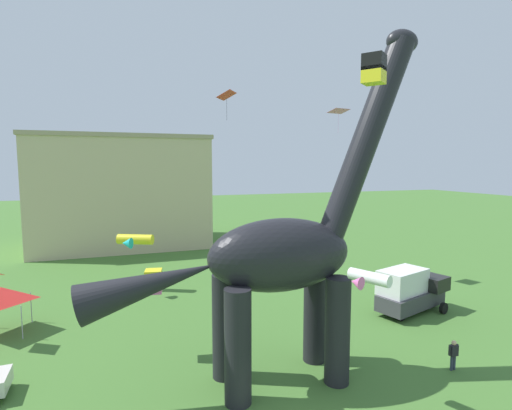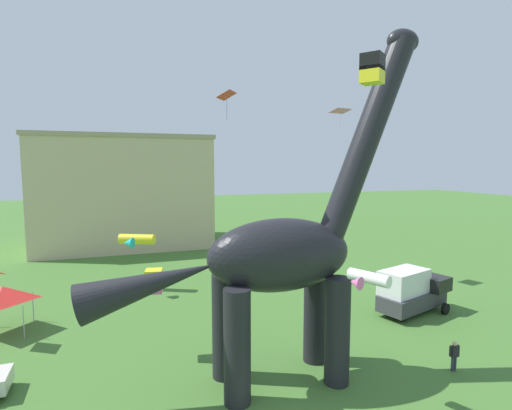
{
  "view_description": "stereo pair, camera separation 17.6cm",
  "coord_description": "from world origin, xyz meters",
  "px_view_note": "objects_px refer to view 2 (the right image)",
  "views": [
    {
      "loc": [
        -6.36,
        -12.27,
        10.61
      ],
      "look_at": [
        0.17,
        6.35,
        8.57
      ],
      "focal_mm": 27.38,
      "sensor_mm": 36.0,
      "label": 1
    },
    {
      "loc": [
        -6.2,
        -12.33,
        10.61
      ],
      "look_at": [
        0.17,
        6.35,
        8.57
      ],
      "focal_mm": 27.38,
      "sensor_mm": 36.0,
      "label": 2
    }
  ],
  "objects_px": {
    "person_near_flyer": "(454,353)",
    "kite_mid_right": "(154,281)",
    "kite_high_left": "(227,95)",
    "festival_canopy_tent": "(3,293)",
    "kite_near_high": "(366,279)",
    "kite_far_left": "(135,240)",
    "dinosaur_sculpture": "(279,255)",
    "kite_high_right": "(340,111)",
    "parked_box_truck": "(411,290)",
    "kite_mid_left": "(372,69)"
  },
  "relations": [
    {
      "from": "dinosaur_sculpture",
      "to": "kite_mid_right",
      "type": "height_order",
      "value": "dinosaur_sculpture"
    },
    {
      "from": "festival_canopy_tent",
      "to": "kite_high_right",
      "type": "distance_m",
      "value": 29.24
    },
    {
      "from": "dinosaur_sculpture",
      "to": "parked_box_truck",
      "type": "distance_m",
      "value": 14.15
    },
    {
      "from": "person_near_flyer",
      "to": "kite_mid_right",
      "type": "relative_size",
      "value": 1.26
    },
    {
      "from": "parked_box_truck",
      "to": "kite_high_left",
      "type": "distance_m",
      "value": 19.11
    },
    {
      "from": "festival_canopy_tent",
      "to": "kite_high_left",
      "type": "relative_size",
      "value": 2.25
    },
    {
      "from": "kite_high_left",
      "to": "kite_mid_right",
      "type": "relative_size",
      "value": 1.11
    },
    {
      "from": "person_near_flyer",
      "to": "kite_high_left",
      "type": "xyz_separation_m",
      "value": [
        -10.82,
        4.45,
        13.09
      ]
    },
    {
      "from": "kite_near_high",
      "to": "kite_high_right",
      "type": "height_order",
      "value": "kite_high_right"
    },
    {
      "from": "kite_near_high",
      "to": "kite_far_left",
      "type": "xyz_separation_m",
      "value": [
        -8.76,
        19.98,
        -1.48
      ]
    },
    {
      "from": "dinosaur_sculpture",
      "to": "parked_box_truck",
      "type": "relative_size",
      "value": 2.92
    },
    {
      "from": "person_near_flyer",
      "to": "kite_near_high",
      "type": "height_order",
      "value": "kite_near_high"
    },
    {
      "from": "person_near_flyer",
      "to": "kite_high_right",
      "type": "bearing_deg",
      "value": 92.4
    },
    {
      "from": "festival_canopy_tent",
      "to": "kite_high_left",
      "type": "bearing_deg",
      "value": -34.11
    },
    {
      "from": "kite_mid_right",
      "to": "kite_far_left",
      "type": "bearing_deg",
      "value": 92.95
    },
    {
      "from": "kite_near_high",
      "to": "kite_mid_left",
      "type": "bearing_deg",
      "value": -124.99
    },
    {
      "from": "festival_canopy_tent",
      "to": "kite_far_left",
      "type": "relative_size",
      "value": 1.02
    },
    {
      "from": "parked_box_truck",
      "to": "kite_mid_right",
      "type": "xyz_separation_m",
      "value": [
        -17.88,
        -0.64,
        2.64
      ]
    },
    {
      "from": "kite_near_high",
      "to": "kite_far_left",
      "type": "relative_size",
      "value": 0.62
    },
    {
      "from": "parked_box_truck",
      "to": "kite_mid_left",
      "type": "xyz_separation_m",
      "value": [
        -11.64,
        -11.15,
        12.01
      ]
    },
    {
      "from": "dinosaur_sculpture",
      "to": "person_near_flyer",
      "type": "bearing_deg",
      "value": 0.76
    },
    {
      "from": "kite_far_left",
      "to": "kite_mid_right",
      "type": "xyz_separation_m",
      "value": [
        0.63,
        -12.18,
        -0.07
      ]
    },
    {
      "from": "festival_canopy_tent",
      "to": "kite_high_right",
      "type": "xyz_separation_m",
      "value": [
        26.03,
        3.5,
        12.85
      ]
    },
    {
      "from": "dinosaur_sculpture",
      "to": "kite_near_high",
      "type": "xyz_separation_m",
      "value": [
        2.6,
        -3.35,
        -0.47
      ]
    },
    {
      "from": "kite_far_left",
      "to": "kite_near_high",
      "type": "bearing_deg",
      "value": -66.33
    },
    {
      "from": "kite_high_left",
      "to": "kite_near_high",
      "type": "bearing_deg",
      "value": -51.29
    },
    {
      "from": "parked_box_truck",
      "to": "dinosaur_sculpture",
      "type": "bearing_deg",
      "value": -174.2
    },
    {
      "from": "kite_far_left",
      "to": "kite_high_left",
      "type": "bearing_deg",
      "value": -73.53
    },
    {
      "from": "kite_high_left",
      "to": "kite_near_high",
      "type": "relative_size",
      "value": 0.73
    },
    {
      "from": "dinosaur_sculpture",
      "to": "kite_high_left",
      "type": "xyz_separation_m",
      "value": [
        -1.92,
        2.29,
        7.74
      ]
    },
    {
      "from": "dinosaur_sculpture",
      "to": "parked_box_truck",
      "type": "height_order",
      "value": "dinosaur_sculpture"
    },
    {
      "from": "kite_mid_right",
      "to": "kite_high_right",
      "type": "bearing_deg",
      "value": 29.57
    },
    {
      "from": "kite_high_left",
      "to": "festival_canopy_tent",
      "type": "bearing_deg",
      "value": 145.89
    },
    {
      "from": "dinosaur_sculpture",
      "to": "festival_canopy_tent",
      "type": "bearing_deg",
      "value": 157.65
    },
    {
      "from": "person_near_flyer",
      "to": "festival_canopy_tent",
      "type": "xyz_separation_m",
      "value": [
        -23.26,
        12.87,
        1.58
      ]
    },
    {
      "from": "person_near_flyer",
      "to": "kite_far_left",
      "type": "relative_size",
      "value": 0.51
    },
    {
      "from": "kite_mid_right",
      "to": "parked_box_truck",
      "type": "bearing_deg",
      "value": 2.04
    },
    {
      "from": "kite_near_high",
      "to": "kite_mid_left",
      "type": "relative_size",
      "value": 2.08
    },
    {
      "from": "parked_box_truck",
      "to": "kite_near_high",
      "type": "distance_m",
      "value": 13.56
    },
    {
      "from": "kite_high_right",
      "to": "kite_mid_left",
      "type": "bearing_deg",
      "value": -118.4
    },
    {
      "from": "kite_high_right",
      "to": "kite_mid_right",
      "type": "height_order",
      "value": "kite_high_right"
    },
    {
      "from": "dinosaur_sculpture",
      "to": "kite_near_high",
      "type": "relative_size",
      "value": 9.13
    },
    {
      "from": "kite_mid_left",
      "to": "kite_near_high",
      "type": "bearing_deg",
      "value": 55.01
    },
    {
      "from": "person_near_flyer",
      "to": "kite_far_left",
      "type": "xyz_separation_m",
      "value": [
        -15.06,
        18.79,
        3.39
      ]
    },
    {
      "from": "festival_canopy_tent",
      "to": "kite_high_right",
      "type": "bearing_deg",
      "value": 7.67
    },
    {
      "from": "kite_high_right",
      "to": "dinosaur_sculpture",
      "type": "bearing_deg",
      "value": -129.38
    },
    {
      "from": "person_near_flyer",
      "to": "kite_high_left",
      "type": "distance_m",
      "value": 17.56
    },
    {
      "from": "parked_box_truck",
      "to": "kite_mid_left",
      "type": "relative_size",
      "value": 6.48
    },
    {
      "from": "kite_mid_right",
      "to": "person_near_flyer",
      "type": "bearing_deg",
      "value": -24.63
    },
    {
      "from": "person_near_flyer",
      "to": "kite_mid_right",
      "type": "height_order",
      "value": "kite_mid_right"
    }
  ]
}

